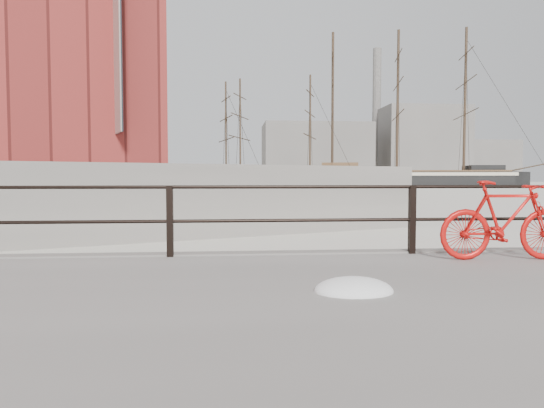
# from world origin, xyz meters

# --- Properties ---
(far_quay) EXTENTS (78.44, 148.07, 1.80)m
(far_quay) POSITION_xyz_m (-40.00, 72.00, 0.90)
(far_quay) COLOR gray
(far_quay) RESTS_ON ground
(bicycle) EXTENTS (1.79, 0.36, 1.07)m
(bicycle) POSITION_xyz_m (-2.46, -0.81, 0.89)
(bicycle) COLOR red
(bicycle) RESTS_ON promenade
(barque_black) EXTENTS (56.95, 29.00, 31.18)m
(barque_black) POSITION_xyz_m (25.87, 84.00, 0.00)
(barque_black) COLOR black
(barque_black) RESTS_ON ground
(schooner_mid) EXTENTS (29.59, 20.05, 19.78)m
(schooner_mid) POSITION_xyz_m (1.49, 76.37, 0.00)
(schooner_mid) COLOR beige
(schooner_mid) RESTS_ON ground
(schooner_left) EXTENTS (27.15, 16.98, 19.05)m
(schooner_left) POSITION_xyz_m (-12.40, 76.60, 0.00)
(schooner_left) COLOR white
(schooner_left) RESTS_ON ground
(workboat_near) EXTENTS (10.48, 10.51, 7.00)m
(workboat_near) POSITION_xyz_m (-22.41, 33.08, 0.00)
(workboat_near) COLOR black
(workboat_near) RESTS_ON ground
(apartment_grey) EXTENTS (26.02, 22.15, 23.20)m
(apartment_grey) POSITION_xyz_m (-46.35, 82.38, 13.40)
(apartment_grey) COLOR #979792
(apartment_grey) RESTS_ON far_quay
(apartment_brick) EXTENTS (27.87, 22.90, 21.20)m
(apartment_brick) POSITION_xyz_m (-54.97, 103.70, 12.40)
(apartment_brick) COLOR brown
(apartment_brick) RESTS_ON far_quay
(industrial_west) EXTENTS (32.00, 18.00, 18.00)m
(industrial_west) POSITION_xyz_m (20.00, 140.00, 9.00)
(industrial_west) COLOR gray
(industrial_west) RESTS_ON ground
(industrial_mid) EXTENTS (26.00, 20.00, 24.00)m
(industrial_mid) POSITION_xyz_m (55.00, 145.00, 12.00)
(industrial_mid) COLOR gray
(industrial_mid) RESTS_ON ground
(industrial_east) EXTENTS (20.00, 16.00, 14.00)m
(industrial_east) POSITION_xyz_m (78.00, 150.00, 7.00)
(industrial_east) COLOR gray
(industrial_east) RESTS_ON ground
(smokestack) EXTENTS (2.80, 2.80, 44.00)m
(smokestack) POSITION_xyz_m (42.00, 150.00, 22.00)
(smokestack) COLOR gray
(smokestack) RESTS_ON ground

